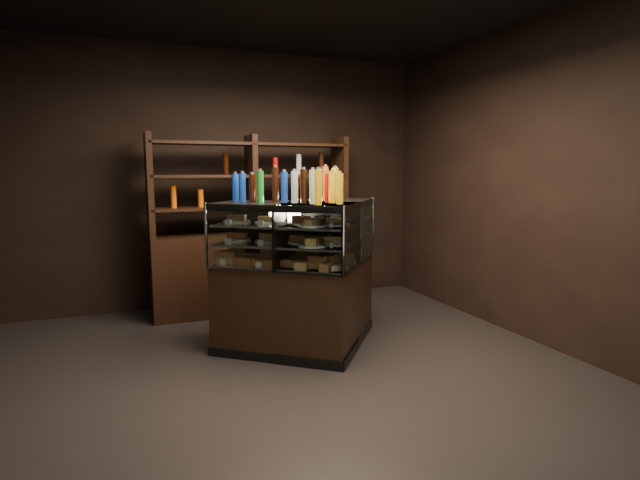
# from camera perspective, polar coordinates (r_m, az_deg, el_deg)

# --- Properties ---
(ground) EXTENTS (5.00, 5.00, 0.00)m
(ground) POSITION_cam_1_polar(r_m,az_deg,el_deg) (3.99, -4.22, -15.91)
(ground) COLOR black
(ground) RESTS_ON ground
(room_shell) EXTENTS (5.02, 5.02, 3.01)m
(room_shell) POSITION_cam_1_polar(r_m,az_deg,el_deg) (3.66, -4.53, 13.10)
(room_shell) COLOR black
(room_shell) RESTS_ON ground
(display_case) EXTENTS (1.72, 1.35, 1.35)m
(display_case) POSITION_cam_1_polar(r_m,az_deg,el_deg) (4.55, -1.49, -6.78)
(display_case) COLOR black
(display_case) RESTS_ON ground
(food_display) EXTENTS (1.36, 0.99, 0.42)m
(food_display) POSITION_cam_1_polar(r_m,az_deg,el_deg) (4.44, -1.48, 0.14)
(food_display) COLOR #B76D41
(food_display) RESTS_ON display_case
(bottles_top) EXTENTS (1.19, 0.85, 0.30)m
(bottles_top) POSITION_cam_1_polar(r_m,az_deg,el_deg) (4.40, -1.55, 6.22)
(bottles_top) COLOR #147223
(bottles_top) RESTS_ON display_case
(potted_conifer) EXTENTS (0.38, 0.38, 0.81)m
(potted_conifer) POSITION_cam_1_polar(r_m,az_deg,el_deg) (4.65, -2.01, -6.38)
(potted_conifer) COLOR black
(potted_conifer) RESTS_ON ground
(back_shelving) EXTENTS (2.25, 0.46, 2.00)m
(back_shelving) POSITION_cam_1_polar(r_m,az_deg,el_deg) (5.78, -7.68, -2.07)
(back_shelving) COLOR black
(back_shelving) RESTS_ON ground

